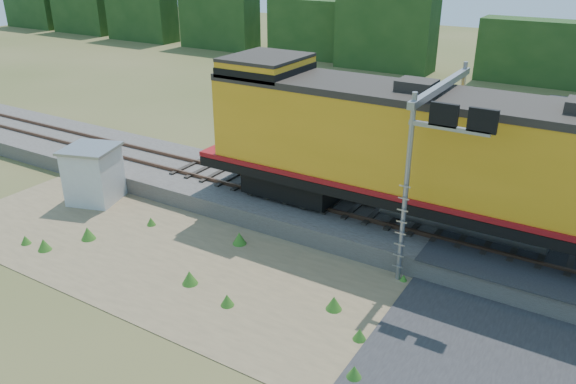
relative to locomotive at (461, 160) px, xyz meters
The scene contains 10 objects.
ground 8.13m from the locomotive, 123.74° to the right, with size 140.00×140.00×0.00m, color #475123.
ballast 5.23m from the locomotive, behind, with size 70.00×5.00×0.80m, color slate.
rails 4.93m from the locomotive, behind, with size 70.00×1.54×0.16m.
dirt_shoulder 8.96m from the locomotive, 137.53° to the right, with size 26.00×8.00×0.03m, color #8C7754.
road 7.07m from the locomotive, 60.36° to the right, with size 7.00×66.00×0.86m.
tree_line_north 32.26m from the locomotive, 97.14° to the left, with size 130.00×3.00×6.50m.
weed_clumps 10.26m from the locomotive, 141.84° to the right, with size 15.00×6.20×0.56m, color #377621, non-canonical shape.
locomotive is the anchor object (origin of this frame).
shed 15.79m from the locomotive, 166.04° to the right, with size 2.74×2.74×2.58m.
signal_gantry 1.56m from the locomotive, 134.46° to the right, with size 2.64×6.20×6.65m.
Camera 1 is at (8.50, -13.07, 10.75)m, focal length 35.00 mm.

